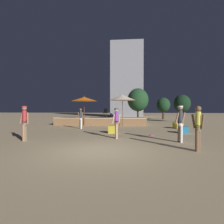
# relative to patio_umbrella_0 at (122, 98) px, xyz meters

# --- Properties ---
(ground_plane) EXTENTS (120.00, 120.00, 0.00)m
(ground_plane) POSITION_rel_patio_umbrella_0_xyz_m (-0.58, -9.52, -2.64)
(ground_plane) COLOR tan
(wooden_deck) EXTENTS (9.01, 3.13, 0.75)m
(wooden_deck) POSITION_rel_patio_umbrella_0_xyz_m (-2.25, 1.83, -2.30)
(wooden_deck) COLOR olive
(wooden_deck) RESTS_ON ground
(patio_umbrella_0) EXTENTS (2.40, 2.40, 2.97)m
(patio_umbrella_0) POSITION_rel_patio_umbrella_0_xyz_m (0.00, 0.00, 0.00)
(patio_umbrella_0) COLOR brown
(patio_umbrella_0) RESTS_ON ground
(patio_umbrella_1) EXTENTS (2.50, 2.50, 2.81)m
(patio_umbrella_1) POSITION_rel_patio_umbrella_0_xyz_m (-3.65, 0.19, -0.11)
(patio_umbrella_1) COLOR brown
(patio_umbrella_1) RESTS_ON ground
(cube_seat_0) EXTENTS (0.78, 0.78, 0.48)m
(cube_seat_0) POSITION_rel_patio_umbrella_0_xyz_m (4.57, -1.46, -2.39)
(cube_seat_0) COLOR yellow
(cube_seat_0) RESTS_ON ground
(cube_seat_1) EXTENTS (0.48, 0.48, 0.49)m
(cube_seat_1) POSITION_rel_patio_umbrella_0_xyz_m (-0.53, -4.70, -2.39)
(cube_seat_1) COLOR yellow
(cube_seat_1) RESTS_ON ground
(cube_seat_2) EXTENTS (0.62, 0.62, 0.44)m
(cube_seat_2) POSITION_rel_patio_umbrella_0_xyz_m (4.18, -4.28, -2.42)
(cube_seat_2) COLOR #2D9EDB
(cube_seat_2) RESTS_ON ground
(person_0) EXTENTS (0.42, 0.38, 1.72)m
(person_0) POSITION_rel_patio_umbrella_0_xyz_m (3.15, -9.25, -1.70)
(person_0) COLOR brown
(person_0) RESTS_ON ground
(person_1) EXTENTS (0.40, 0.36, 1.64)m
(person_1) POSITION_rel_patio_umbrella_0_xyz_m (-3.29, -2.38, -1.76)
(person_1) COLOR white
(person_1) RESTS_ON ground
(person_2) EXTENTS (0.49, 0.30, 1.75)m
(person_2) POSITION_rel_patio_umbrella_0_xyz_m (-4.64, -7.86, -1.64)
(person_2) COLOR #72664C
(person_2) RESTS_ON ground
(person_3) EXTENTS (0.49, 0.29, 1.64)m
(person_3) POSITION_rel_patio_umbrella_0_xyz_m (-0.12, -6.70, -1.72)
(person_3) COLOR tan
(person_3) RESTS_ON ground
(person_4) EXTENTS (0.56, 0.29, 1.76)m
(person_4) POSITION_rel_patio_umbrella_0_xyz_m (3.00, -7.50, -1.63)
(person_4) COLOR #997051
(person_4) RESTS_ON ground
(bistro_chair_0) EXTENTS (0.44, 0.44, 0.90)m
(bistro_chair_0) POSITION_rel_patio_umbrella_0_xyz_m (-4.53, 2.22, -1.34)
(bistro_chair_0) COLOR #47474C
(bistro_chair_0) RESTS_ON wooden_deck
(bistro_chair_1) EXTENTS (0.41, 0.41, 0.90)m
(bistro_chair_1) POSITION_rel_patio_umbrella_0_xyz_m (-1.76, 1.29, -1.34)
(bistro_chair_1) COLOR #2D3338
(bistro_chair_1) RESTS_ON wooden_deck
(frisbee_disc) EXTENTS (0.24, 0.24, 0.03)m
(frisbee_disc) POSITION_rel_patio_umbrella_0_xyz_m (1.91, -5.45, -2.62)
(frisbee_disc) COLOR #E54C99
(frisbee_disc) RESTS_ON ground
(background_tree_0) EXTENTS (1.98, 1.98, 3.28)m
(background_tree_0) POSITION_rel_patio_umbrella_0_xyz_m (5.78, 10.67, -0.47)
(background_tree_0) COLOR #3D2B1C
(background_tree_0) RESTS_ON ground
(background_tree_1) EXTENTS (3.15, 3.15, 4.68)m
(background_tree_1) POSITION_rel_patio_umbrella_0_xyz_m (1.99, 10.52, 0.30)
(background_tree_1) COLOR #3D2B1C
(background_tree_1) RESTS_ON ground
(background_tree_2) EXTENTS (1.95, 1.95, 3.30)m
(background_tree_2) POSITION_rel_patio_umbrella_0_xyz_m (6.97, 5.53, -0.43)
(background_tree_2) COLOR #3D2B1C
(background_tree_2) RESTS_ON ground
(distant_building) EXTENTS (6.29, 4.84, 14.63)m
(distant_building) POSITION_rel_patio_umbrella_0_xyz_m (0.24, 19.44, 4.68)
(distant_building) COLOR gray
(distant_building) RESTS_ON ground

